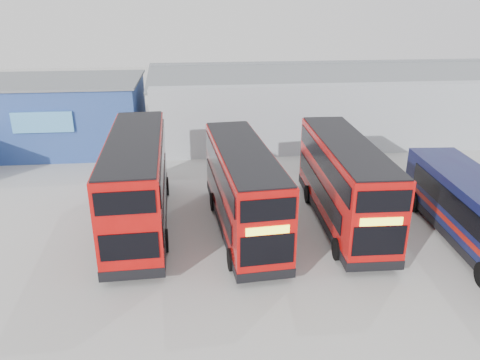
% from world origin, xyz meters
% --- Properties ---
extents(ground_plane, '(120.00, 120.00, 0.00)m').
position_xyz_m(ground_plane, '(0.00, 0.00, 0.00)').
color(ground_plane, '#999994').
rests_on(ground_plane, ground).
extents(office_block, '(12.30, 8.32, 5.12)m').
position_xyz_m(office_block, '(-14.00, 17.99, 2.58)').
color(office_block, navy).
rests_on(office_block, ground).
extents(maintenance_shed, '(30.50, 12.00, 5.89)m').
position_xyz_m(maintenance_shed, '(8.00, 20.00, 2.60)').
color(maintenance_shed, '#9CA2AA').
rests_on(maintenance_shed, ground).
extents(double_decker_left, '(3.08, 10.99, 4.61)m').
position_xyz_m(double_decker_left, '(-6.86, 4.10, 2.29)').
color(double_decker_left, '#B00B0A').
rests_on(double_decker_left, ground).
extents(double_decker_centre, '(3.21, 10.21, 4.25)m').
position_xyz_m(double_decker_centre, '(-1.76, 3.11, 2.12)').
color(double_decker_centre, '#B00B0A').
rests_on(double_decker_centre, ground).
extents(double_decker_right, '(2.79, 10.24, 4.30)m').
position_xyz_m(double_decker_right, '(3.34, 3.41, 2.14)').
color(double_decker_right, '#B00B0A').
rests_on(double_decker_right, ground).
extents(single_decker_blue, '(3.26, 11.35, 3.04)m').
position_xyz_m(single_decker_blue, '(8.70, 0.38, 1.51)').
color(single_decker_blue, '#0E183E').
rests_on(single_decker_blue, ground).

